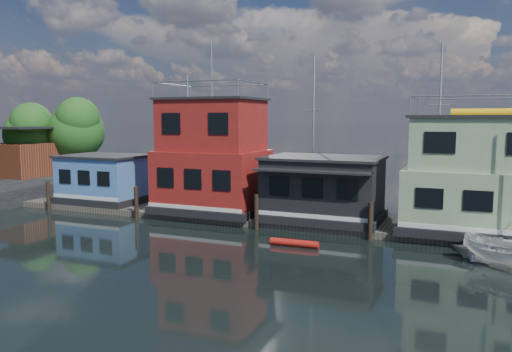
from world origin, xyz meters
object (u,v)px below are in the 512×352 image
at_px(houseboat_red, 213,158).
at_px(houseboat_dark, 324,188).
at_px(motorboat, 505,252).
at_px(houseboat_green, 478,177).
at_px(red_kayak, 294,243).
at_px(houseboat_blue, 105,179).
at_px(dinghy_white, 473,248).

relative_size(houseboat_red, houseboat_dark, 1.60).
distance_m(houseboat_red, motorboat, 19.35).
xyz_separation_m(houseboat_dark, houseboat_green, (9.00, 0.02, 1.13)).
bearing_deg(motorboat, red_kayak, 117.79).
height_order(houseboat_dark, red_kayak, houseboat_dark).
distance_m(houseboat_blue, dinghy_white, 26.79).
height_order(houseboat_green, dinghy_white, houseboat_green).
bearing_deg(houseboat_red, houseboat_blue, -180.00).
distance_m(houseboat_green, motorboat, 6.48).
distance_m(houseboat_red, houseboat_green, 17.01).
distance_m(houseboat_blue, motorboat, 28.30).
bearing_deg(houseboat_dark, red_kayak, -90.05).
bearing_deg(dinghy_white, houseboat_green, 7.98).
xyz_separation_m(houseboat_blue, houseboat_dark, (17.50, -0.02, 0.21)).
bearing_deg(dinghy_white, houseboat_blue, 90.12).
bearing_deg(houseboat_dark, dinghy_white, -26.66).
relative_size(houseboat_blue, dinghy_white, 3.23).
xyz_separation_m(houseboat_blue, motorboat, (27.68, -5.73, -1.44)).
height_order(red_kayak, dinghy_white, dinghy_white).
xyz_separation_m(houseboat_green, motorboat, (1.18, -5.73, -2.79)).
relative_size(houseboat_blue, houseboat_green, 0.76).
bearing_deg(motorboat, houseboat_green, 39.05).
bearing_deg(houseboat_red, motorboat, -17.49).
xyz_separation_m(houseboat_red, houseboat_green, (17.00, 0.00, -0.55)).
relative_size(houseboat_blue, houseboat_red, 0.54).
relative_size(houseboat_red, motorboat, 3.01).
height_order(houseboat_blue, houseboat_green, houseboat_green).
bearing_deg(houseboat_green, houseboat_dark, -179.88).
xyz_separation_m(red_kayak, dinghy_white, (8.87, 1.33, 0.33)).
height_order(houseboat_red, dinghy_white, houseboat_red).
bearing_deg(houseboat_dark, motorboat, -29.28).
bearing_deg(houseboat_dark, houseboat_red, 179.86).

